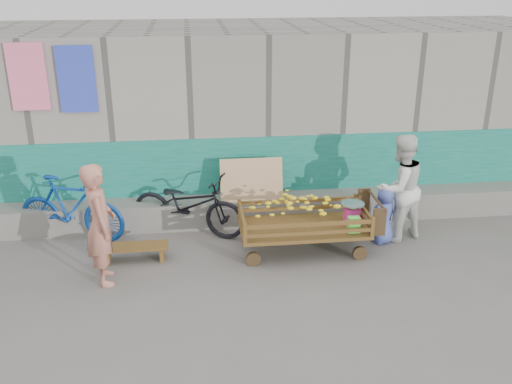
{
  "coord_description": "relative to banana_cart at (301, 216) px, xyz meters",
  "views": [
    {
      "loc": [
        -0.62,
        -6.25,
        4.0
      ],
      "look_at": [
        0.25,
        1.2,
        1.0
      ],
      "focal_mm": 40.0,
      "sensor_mm": 36.0,
      "label": 1
    }
  ],
  "objects": [
    {
      "name": "bicycle_dark",
      "position": [
        -1.64,
        0.83,
        -0.1
      ],
      "size": [
        1.98,
        1.35,
        0.98
      ],
      "primitive_type": "imported",
      "rotation": [
        0.0,
        0.0,
        1.16
      ],
      "color": "black",
      "rests_on": "ground"
    },
    {
      "name": "banana_cart",
      "position": [
        0.0,
        0.0,
        0.0
      ],
      "size": [
        2.05,
        0.93,
        0.87
      ],
      "color": "brown",
      "rests_on": "ground"
    },
    {
      "name": "bench",
      "position": [
        -2.43,
        0.01,
        -0.41
      ],
      "size": [
        0.97,
        0.29,
        0.24
      ],
      "color": "brown",
      "rests_on": "ground"
    },
    {
      "name": "bicycle_blue",
      "position": [
        -3.43,
        0.83,
        -0.07
      ],
      "size": [
        1.8,
        1.01,
        1.04
      ],
      "primitive_type": "imported",
      "rotation": [
        0.0,
        0.0,
        1.25
      ],
      "color": "navy",
      "rests_on": "ground"
    },
    {
      "name": "child",
      "position": [
        1.32,
        0.17,
        -0.14
      ],
      "size": [
        0.53,
        0.47,
        0.91
      ],
      "primitive_type": "imported",
      "rotation": [
        0.0,
        0.0,
        3.67
      ],
      "color": "#4355A9",
      "rests_on": "ground"
    },
    {
      "name": "building_wall",
      "position": [
        -0.92,
        2.83,
        0.88
      ],
      "size": [
        12.0,
        3.5,
        3.0
      ],
      "color": "gray",
      "rests_on": "ground"
    },
    {
      "name": "ground",
      "position": [
        -0.92,
        -1.22,
        -0.59
      ],
      "size": [
        80.0,
        80.0,
        0.0
      ],
      "primitive_type": "plane",
      "color": "#5E5B56",
      "rests_on": "ground"
    },
    {
      "name": "vendor_man",
      "position": [
        -2.78,
        -0.52,
        0.25
      ],
      "size": [
        0.53,
        0.69,
        1.68
      ],
      "primitive_type": "imported",
      "rotation": [
        0.0,
        0.0,
        1.81
      ],
      "color": "#B56F5B",
      "rests_on": "ground"
    },
    {
      "name": "woman",
      "position": [
        1.57,
        0.29,
        0.25
      ],
      "size": [
        0.99,
        0.89,
        1.68
      ],
      "primitive_type": "imported",
      "rotation": [
        0.0,
        0.0,
        3.51
      ],
      "color": "silver",
      "rests_on": "ground"
    }
  ]
}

